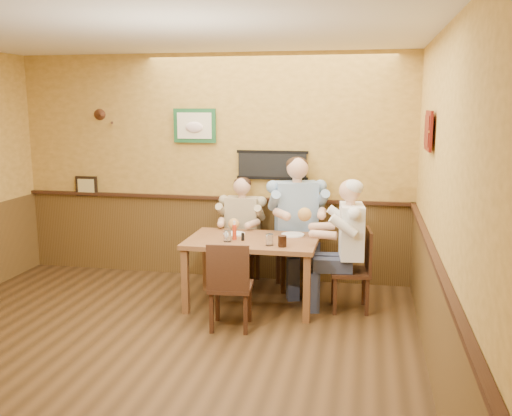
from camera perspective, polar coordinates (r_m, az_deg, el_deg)
The scene contains 17 objects.
room at distance 4.92m, azimuth -10.34°, elevation 4.33°, with size 5.02×5.03×2.81m.
dining_table at distance 6.20m, azimuth -0.36°, elevation -3.92°, with size 1.40×0.90×0.75m.
chair_back_left at distance 7.04m, azimuth -1.34°, elevation -4.22°, with size 0.38×0.38×0.83m, color #3D2113, non-canonical shape.
chair_back_right at distance 6.84m, azimuth 4.01°, elevation -3.96°, with size 0.46×0.46×0.99m, color #3D2113, non-canonical shape.
chair_right_end at distance 6.19m, azimuth 9.41°, elevation -6.12°, with size 0.41×0.41×0.89m, color #3D2113, non-canonical shape.
chair_near_side at distance 5.65m, azimuth -2.53°, elevation -7.64°, with size 0.41×0.41×0.89m, color #3D2113, non-canonical shape.
diner_tan_shirt at distance 6.99m, azimuth -1.34°, elevation -2.81°, with size 0.55×0.55×1.18m, color #C6B288, non-canonical shape.
diner_blue_polo at distance 6.79m, azimuth 4.03°, elevation -2.22°, with size 0.66×0.66×1.42m, color #809FC0, non-canonical shape.
diner_white_elder at distance 6.14m, azimuth 9.46°, elevation -4.42°, with size 0.59×0.59×1.27m, color white, non-canonical shape.
water_glass_left at distance 6.04m, azimuth -2.87°, elevation -2.82°, with size 0.08×0.08×0.12m, color silver.
water_glass_mid at distance 5.88m, azimuth 1.35°, elevation -3.19°, with size 0.08×0.08×0.12m, color silver.
cola_tumbler at distance 5.83m, azimuth 2.65°, elevation -3.33°, with size 0.09×0.09×0.12m, color black.
hot_sauce_bottle at distance 6.12m, azimuth -2.17°, elevation -2.34°, with size 0.05×0.05×0.18m, color red.
salt_shaker at distance 6.20m, azimuth -2.65°, elevation -2.66°, with size 0.03×0.03×0.08m, color white.
pepper_shaker at distance 6.09m, azimuth -1.33°, elevation -2.89°, with size 0.03×0.03×0.08m, color black.
plate_far_left at distance 6.37m, azimuth -2.21°, elevation -2.60°, with size 0.24×0.24×0.02m, color white.
plate_far_right at distance 6.34m, azimuth 3.71°, elevation -2.67°, with size 0.26×0.26×0.02m, color white.
Camera 1 is at (1.94, -4.38, 2.20)m, focal length 40.00 mm.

